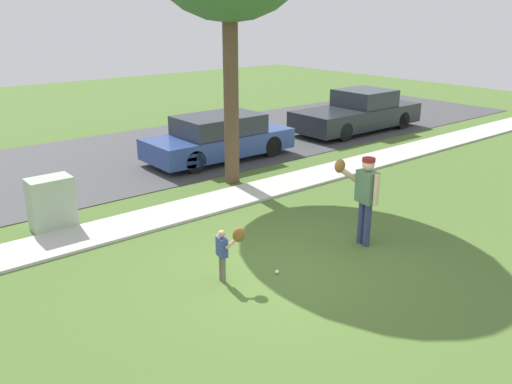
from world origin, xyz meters
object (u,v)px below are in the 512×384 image
person_adult (364,192)px  parked_wagon_blue (219,138)px  parked_pickup_dark (358,113)px  person_child (228,246)px  baseball (277,272)px  utility_cabinet (52,204)px

person_adult → parked_wagon_blue: bearing=-92.5°
person_adult → parked_pickup_dark: 10.32m
person_child → parked_wagon_blue: 7.67m
parked_wagon_blue → person_child: bearing=55.7°
person_adult → baseball: bearing=6.9°
person_child → parked_wagon_blue: size_ratio=0.22×
parked_pickup_dark → baseball: bearing=34.2°
person_child → baseball: bearing=-12.8°
baseball → utility_cabinet: size_ratio=0.07×
person_child → parked_pickup_dark: 12.39m
baseball → utility_cabinet: bearing=117.0°
baseball → utility_cabinet: utility_cabinet is taller
baseball → parked_wagon_blue: parked_wagon_blue is taller
utility_cabinet → baseball: bearing=-63.0°
person_adult → parked_wagon_blue: 6.93m
person_adult → utility_cabinet: 6.28m
baseball → parked_pickup_dark: 11.91m
parked_wagon_blue → person_adult: bearing=77.9°
baseball → utility_cabinet: (-2.26, 4.42, 0.51)m
person_child → utility_cabinet: bearing=119.3°
utility_cabinet → parked_wagon_blue: bearing=21.3°
baseball → person_child: bearing=157.5°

